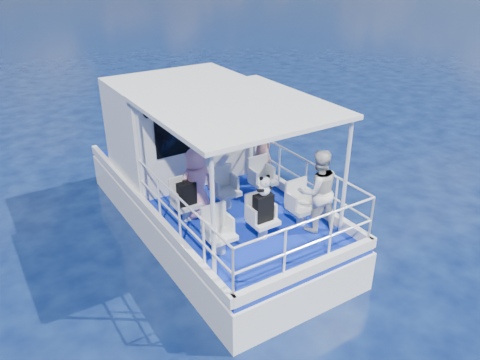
# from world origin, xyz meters

# --- Properties ---
(ground) EXTENTS (2000.00, 2000.00, 0.00)m
(ground) POSITION_xyz_m (0.00, 0.00, 0.00)
(ground) COLOR #071034
(ground) RESTS_ON ground
(hull) EXTENTS (3.00, 7.00, 1.60)m
(hull) POSITION_xyz_m (0.00, 1.00, 0.00)
(hull) COLOR white
(hull) RESTS_ON ground
(deck) EXTENTS (2.90, 6.90, 0.10)m
(deck) POSITION_xyz_m (0.00, 1.00, 0.85)
(deck) COLOR #0B1F9D
(deck) RESTS_ON hull
(cabin) EXTENTS (2.85, 2.00, 2.20)m
(cabin) POSITION_xyz_m (0.00, 2.30, 2.00)
(cabin) COLOR white
(cabin) RESTS_ON deck
(canopy) EXTENTS (3.00, 3.20, 0.08)m
(canopy) POSITION_xyz_m (0.00, -0.20, 3.14)
(canopy) COLOR white
(canopy) RESTS_ON cabin
(canopy_posts) EXTENTS (2.77, 2.97, 2.20)m
(canopy_posts) POSITION_xyz_m (0.00, -0.25, 2.00)
(canopy_posts) COLOR white
(canopy_posts) RESTS_ON deck
(railings) EXTENTS (2.84, 3.59, 1.00)m
(railings) POSITION_xyz_m (0.00, -0.58, 1.40)
(railings) COLOR white
(railings) RESTS_ON deck
(seat_port_fwd) EXTENTS (0.48, 0.46, 0.38)m
(seat_port_fwd) POSITION_xyz_m (-0.90, 0.20, 1.09)
(seat_port_fwd) COLOR silver
(seat_port_fwd) RESTS_ON deck
(seat_center_fwd) EXTENTS (0.48, 0.46, 0.38)m
(seat_center_fwd) POSITION_xyz_m (0.00, 0.20, 1.09)
(seat_center_fwd) COLOR silver
(seat_center_fwd) RESTS_ON deck
(seat_stbd_fwd) EXTENTS (0.48, 0.46, 0.38)m
(seat_stbd_fwd) POSITION_xyz_m (0.90, 0.20, 1.09)
(seat_stbd_fwd) COLOR silver
(seat_stbd_fwd) RESTS_ON deck
(seat_port_aft) EXTENTS (0.48, 0.46, 0.38)m
(seat_port_aft) POSITION_xyz_m (-0.90, -1.10, 1.09)
(seat_port_aft) COLOR silver
(seat_port_aft) RESTS_ON deck
(seat_center_aft) EXTENTS (0.48, 0.46, 0.38)m
(seat_center_aft) POSITION_xyz_m (0.00, -1.10, 1.09)
(seat_center_aft) COLOR silver
(seat_center_aft) RESTS_ON deck
(seat_stbd_aft) EXTENTS (0.48, 0.46, 0.38)m
(seat_stbd_aft) POSITION_xyz_m (0.90, -1.10, 1.09)
(seat_stbd_aft) COLOR silver
(seat_stbd_aft) RESTS_ON deck
(passenger_port_fwd) EXTENTS (0.56, 0.42, 1.43)m
(passenger_port_fwd) POSITION_xyz_m (-0.65, 0.21, 1.62)
(passenger_port_fwd) COLOR pink
(passenger_port_fwd) RESTS_ON deck
(passenger_stbd_fwd) EXTENTS (0.60, 0.44, 1.55)m
(passenger_stbd_fwd) POSITION_xyz_m (1.25, 0.78, 1.67)
(passenger_stbd_fwd) COLOR tan
(passenger_stbd_fwd) RESTS_ON deck
(passenger_stbd_aft) EXTENTS (0.91, 0.79, 1.60)m
(passenger_stbd_aft) POSITION_xyz_m (1.00, -1.38, 1.70)
(passenger_stbd_aft) COLOR silver
(passenger_stbd_aft) RESTS_ON deck
(backpack_port) EXTENTS (0.34, 0.19, 0.45)m
(backpack_port) POSITION_xyz_m (-0.91, 0.14, 1.50)
(backpack_port) COLOR black
(backpack_port) RESTS_ON seat_port_fwd
(backpack_center) EXTENTS (0.35, 0.19, 0.52)m
(backpack_center) POSITION_xyz_m (-0.02, -1.12, 1.54)
(backpack_center) COLOR black
(backpack_center) RESTS_ON seat_center_aft
(compact_camera) EXTENTS (0.10, 0.06, 0.06)m
(compact_camera) POSITION_xyz_m (-0.92, 0.15, 1.76)
(compact_camera) COLOR black
(compact_camera) RESTS_ON backpack_port
(panda) EXTENTS (0.24, 0.20, 0.37)m
(panda) POSITION_xyz_m (-0.01, -1.13, 1.98)
(panda) COLOR white
(panda) RESTS_ON backpack_center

